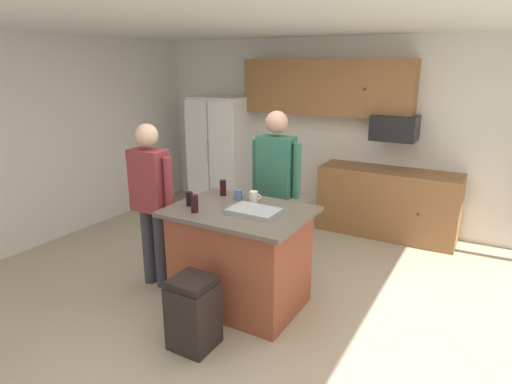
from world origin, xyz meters
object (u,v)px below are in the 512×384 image
(person_guest_left, at_px, (276,181))
(mug_blue_stoneware, at_px, (254,197))
(glass_stout_tall, at_px, (223,188))
(kitchen_island, at_px, (240,257))
(refrigerator, at_px, (222,153))
(microwave_over_range, at_px, (395,128))
(person_guest_by_door, at_px, (151,195))
(serving_tray, at_px, (254,211))
(glass_short_whisky, at_px, (195,204))
(glass_pilsner, at_px, (190,199))
(trash_bin, at_px, (193,313))
(mug_ceramic_white, at_px, (239,195))

(person_guest_left, xyz_separation_m, mug_blue_stoneware, (0.05, -0.56, -0.02))
(person_guest_left, relative_size, glass_stout_tall, 11.11)
(kitchen_island, bearing_deg, refrigerator, 127.17)
(microwave_over_range, height_order, person_guest_by_door, person_guest_by_door)
(refrigerator, relative_size, person_guest_by_door, 1.04)
(serving_tray, bearing_deg, glass_stout_tall, 149.83)
(person_guest_by_door, relative_size, glass_short_whisky, 10.70)
(person_guest_left, relative_size, glass_pilsner, 13.47)
(microwave_over_range, xyz_separation_m, glass_short_whisky, (-1.09, -2.78, -0.41))
(microwave_over_range, bearing_deg, trash_bin, -103.09)
(refrigerator, distance_m, glass_short_whisky, 3.07)
(microwave_over_range, height_order, person_guest_left, person_guest_left)
(serving_tray, bearing_deg, mug_blue_stoneware, 120.53)
(person_guest_by_door, relative_size, trash_bin, 2.77)
(mug_blue_stoneware, height_order, serving_tray, mug_blue_stoneware)
(person_guest_left, height_order, mug_blue_stoneware, person_guest_left)
(person_guest_left, relative_size, mug_blue_stoneware, 14.54)
(person_guest_left, xyz_separation_m, glass_stout_tall, (-0.32, -0.53, 0.01))
(microwave_over_range, distance_m, serving_tray, 2.66)
(microwave_over_range, xyz_separation_m, glass_stout_tall, (-1.15, -2.24, -0.41))
(kitchen_island, height_order, glass_pilsner, glass_pilsner)
(microwave_over_range, relative_size, trash_bin, 0.92)
(person_guest_left, bearing_deg, mug_ceramic_white, -14.86)
(serving_tray, bearing_deg, person_guest_by_door, -176.14)
(refrigerator, distance_m, trash_bin, 3.70)
(glass_short_whisky, bearing_deg, glass_pilsner, 141.61)
(mug_blue_stoneware, bearing_deg, kitchen_island, -89.80)
(mug_blue_stoneware, bearing_deg, trash_bin, -89.00)
(refrigerator, xyz_separation_m, glass_short_whisky, (1.51, -2.67, 0.16))
(microwave_over_range, distance_m, trash_bin, 3.55)
(person_guest_left, xyz_separation_m, glass_short_whisky, (-0.26, -1.08, 0.01))
(kitchen_island, relative_size, glass_stout_tall, 7.94)
(glass_stout_tall, relative_size, mug_blue_stoneware, 1.31)
(serving_tray, bearing_deg, trash_bin, -102.07)
(person_guest_by_door, distance_m, glass_stout_tall, 0.72)
(person_guest_left, height_order, trash_bin, person_guest_left)
(person_guest_left, height_order, mug_ceramic_white, person_guest_left)
(glass_stout_tall, height_order, mug_ceramic_white, glass_stout_tall)
(person_guest_left, height_order, serving_tray, person_guest_left)
(mug_blue_stoneware, distance_m, trash_bin, 1.24)
(trash_bin, bearing_deg, kitchen_island, 91.28)
(glass_pilsner, bearing_deg, glass_short_whisky, -38.39)
(kitchen_island, distance_m, mug_ceramic_white, 0.60)
(mug_ceramic_white, relative_size, trash_bin, 0.20)
(trash_bin, bearing_deg, mug_blue_stoneware, 91.00)
(person_guest_left, height_order, glass_stout_tall, person_guest_left)
(microwave_over_range, height_order, trash_bin, microwave_over_range)
(kitchen_island, distance_m, serving_tray, 0.53)
(kitchen_island, distance_m, glass_short_whisky, 0.69)
(refrigerator, distance_m, person_guest_by_door, 2.65)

